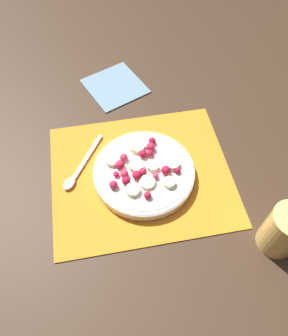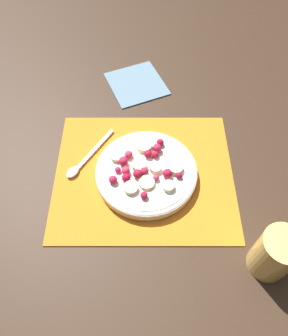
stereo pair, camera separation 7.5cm
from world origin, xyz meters
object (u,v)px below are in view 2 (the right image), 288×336
Objects in this scene: fruit_bowl at (144,172)px; napkin at (134,83)px; drinking_glass at (272,254)px; spoon at (80,163)px.

fruit_bowl is 0.32m from napkin.
spoon is at bearing 148.39° from drinking_glass.
napkin is at bearing 94.79° from fruit_bowl.
napkin is at bearing -171.01° from spoon.
drinking_glass is at bearing 91.29° from spoon.
drinking_glass is 0.56× the size of napkin.
napkin is (0.13, 0.29, -0.01)m from spoon.
spoon reaches higher than napkin.
napkin is (-0.27, 0.53, -0.05)m from drinking_glass.
drinking_glass reaches higher than fruit_bowl.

